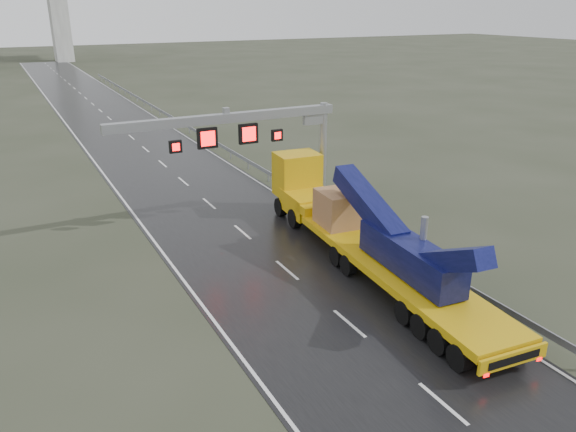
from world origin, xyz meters
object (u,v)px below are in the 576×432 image
striped_barrier (319,196)px  sign_gantry (258,134)px  heavy_haul_truck (352,223)px  exit_sign_pair (368,205)px

striped_barrier → sign_gantry: bearing=171.8°
sign_gantry → heavy_haul_truck: sign_gantry is taller
heavy_haul_truck → striped_barrier: bearing=75.6°
sign_gantry → striped_barrier: size_ratio=15.33×
heavy_haul_truck → exit_sign_pair: size_ratio=9.08×
heavy_haul_truck → exit_sign_pair: bearing=46.4°
sign_gantry → striped_barrier: 7.15m
exit_sign_pair → sign_gantry: bearing=158.1°
sign_gantry → heavy_haul_truck: bearing=-75.2°
striped_barrier → heavy_haul_truck: bearing=-124.1°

